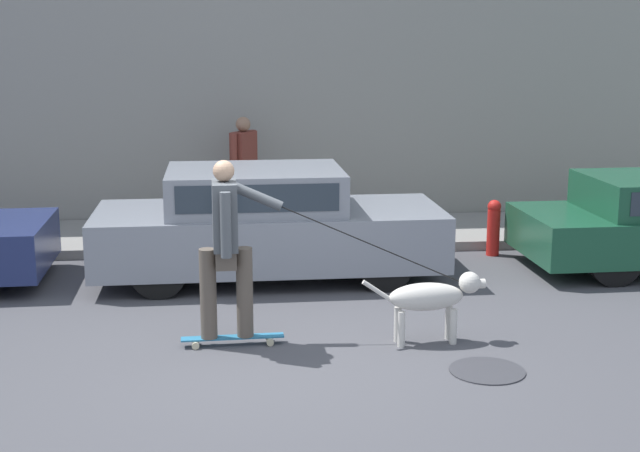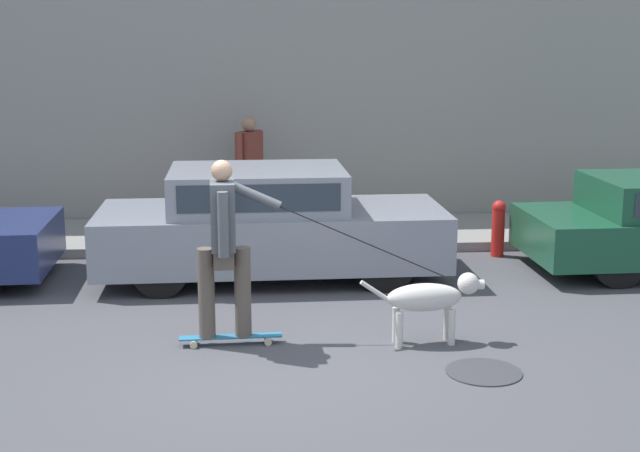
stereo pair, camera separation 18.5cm
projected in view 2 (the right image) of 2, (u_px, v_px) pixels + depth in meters
The scene contains 9 objects.
ground_plane at pixel (265, 359), 8.07m from camera, with size 36.00×36.00×0.00m, color #47474C.
back_wall at pixel (257, 51), 13.38m from camera, with size 32.00×0.30×5.28m.
sidewalk_curb at pixel (260, 234), 12.79m from camera, with size 30.00×1.98×0.13m.
parked_car_1 at pixel (269, 225), 10.67m from camera, with size 4.15×1.75×1.33m.
dog at pixel (430, 298), 8.40m from camera, with size 1.20×0.31×0.68m.
skateboarder at pixel (225, 242), 8.24m from camera, with size 2.74×0.64×1.77m.
pedestrian_with_bag at pixel (249, 166), 12.98m from camera, with size 0.46×0.63×1.59m.
manhole_cover at pixel (484, 372), 7.75m from camera, with size 0.66×0.66×0.01m.
fire_hydrant at pixel (498, 227), 11.74m from camera, with size 0.18×0.18×0.75m.
Camera 2 is at (-0.07, -7.65, 2.89)m, focal length 50.00 mm.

